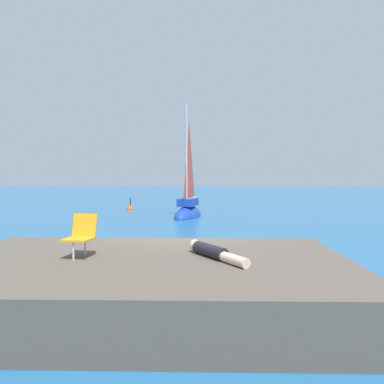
{
  "coord_description": "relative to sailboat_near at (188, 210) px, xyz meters",
  "views": [
    {
      "loc": [
        1.79,
        -10.35,
        2.41
      ],
      "look_at": [
        -0.79,
        9.23,
        1.59
      ],
      "focal_mm": 35.71,
      "sensor_mm": 36.0,
      "label": 1
    }
  ],
  "objects": [
    {
      "name": "boulder_seaward",
      "position": [
        2.78,
        -13.15,
        -0.39
      ],
      "size": [
        0.95,
        0.96,
        0.55
      ],
      "primitive_type": "cube",
      "rotation": [
        -0.15,
        0.08,
        0.56
      ],
      "color": "#514B46",
      "rests_on": "ground"
    },
    {
      "name": "marker_buoy",
      "position": [
        -4.83,
        4.41,
        -0.39
      ],
      "size": [
        0.56,
        0.56,
        1.13
      ],
      "color": "#EA5114",
      "rests_on": "ground"
    },
    {
      "name": "person_sunbather",
      "position": [
        2.65,
        -15.23,
        0.61
      ],
      "size": [
        1.19,
        1.47,
        0.25
      ],
      "rotation": [
        0.0,
        0.0,
        5.37
      ],
      "color": "black",
      "rests_on": "shore_ledge"
    },
    {
      "name": "boulder_inland",
      "position": [
        -1.62,
        -13.0,
        -0.39
      ],
      "size": [
        1.37,
        1.35,
        0.62
      ],
      "primitive_type": "cube",
      "rotation": [
        -0.01,
        -0.02,
        0.74
      ],
      "color": "#4E4344",
      "rests_on": "ground"
    },
    {
      "name": "shore_ledge",
      "position": [
        1.47,
        -15.44,
        0.05
      ],
      "size": [
        7.81,
        5.45,
        0.89
      ],
      "primitive_type": "cube",
      "rotation": [
        0.0,
        0.0,
        0.11
      ],
      "color": "brown",
      "rests_on": "ground"
    },
    {
      "name": "beach_chair",
      "position": [
        0.17,
        -15.41,
        0.94
      ],
      "size": [
        0.51,
        0.62,
        0.8
      ],
      "rotation": [
        0.0,
        0.0,
        4.66
      ],
      "color": "orange",
      "rests_on": "shore_ledge"
    },
    {
      "name": "sailboat_near",
      "position": [
        0.0,
        0.0,
        0.0
      ],
      "size": [
        1.73,
        3.98,
        7.26
      ],
      "rotation": [
        0.0,
        0.0,
        4.6
      ],
      "color": "#193D99",
      "rests_on": "ground"
    },
    {
      "name": "ground_plane",
      "position": [
        1.37,
        -11.87,
        -0.39
      ],
      "size": [
        160.0,
        160.0,
        0.0
      ],
      "primitive_type": "plane",
      "color": "#236093"
    }
  ]
}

